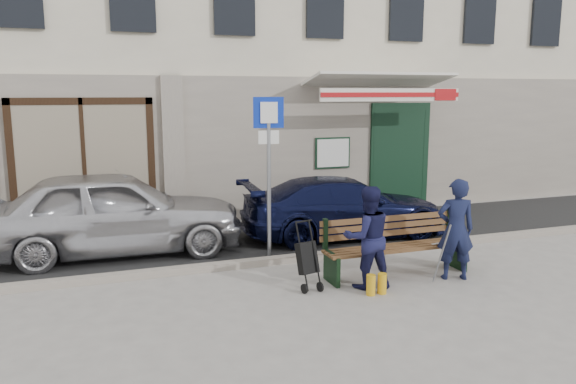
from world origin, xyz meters
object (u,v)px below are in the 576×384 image
parking_sign (269,151)px  man (456,229)px  car_silver (114,212)px  woman (367,237)px  bench (394,247)px  car_navy (344,207)px  stroller (307,259)px

parking_sign → man: (2.36, -2.00, -1.09)m
car_silver → woman: bearing=-130.1°
bench → man: bearing=-29.8°
car_navy → parking_sign: (-1.87, -0.94, 1.27)m
car_silver → man: man is taller
car_navy → woman: (-0.96, -2.82, 0.16)m
car_navy → bench: 2.50m
man → car_navy: bearing=-62.0°
woman → bench: bearing=-147.7°
parking_sign → man: 3.28m
stroller → woman: bearing=-29.8°
car_silver → stroller: (2.57, -2.82, -0.32)m
car_navy → parking_sign: 2.45m
car_navy → bench: size_ratio=1.72×
car_silver → car_navy: (4.38, -0.24, -0.17)m
bench → woman: bearing=-152.7°
bench → man: 0.97m
car_silver → man: bearing=-121.4°
man → stroller: size_ratio=1.58×
man → woman: size_ratio=1.04×
car_navy → stroller: (-1.81, -2.58, -0.16)m
bench → stroller: bearing=-176.0°
car_navy → stroller: car_navy is taller
car_silver → man: size_ratio=2.86×
car_silver → parking_sign: bearing=-113.4°
stroller → car_silver: bearing=117.8°
bench → man: size_ratio=1.53×
parking_sign → car_silver: bearing=162.3°
car_navy → car_silver: bearing=90.7°
woman → stroller: 0.94m
car_silver → woman: size_ratio=2.96×
car_silver → parking_sign: 2.99m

